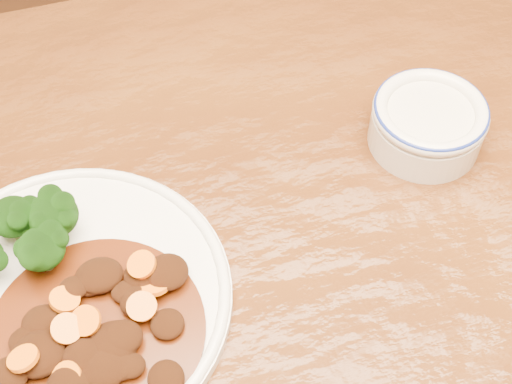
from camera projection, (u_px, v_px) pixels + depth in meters
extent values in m
cube|color=#572E0F|center=(348.00, 292.00, 0.62)|extent=(1.56, 1.01, 0.04)
cylinder|color=silver|center=(68.00, 301.00, 0.59)|extent=(0.27, 0.27, 0.01)
torus|color=silver|center=(66.00, 297.00, 0.58)|extent=(0.27, 0.27, 0.01)
cylinder|color=olive|center=(19.00, 230.00, 0.61)|extent=(0.01, 0.01, 0.02)
ellipsoid|color=black|center=(13.00, 217.00, 0.60)|extent=(0.04, 0.04, 0.03)
cylinder|color=olive|center=(47.00, 262.00, 0.59)|extent=(0.01, 0.01, 0.02)
ellipsoid|color=black|center=(41.00, 249.00, 0.58)|extent=(0.04, 0.04, 0.03)
cylinder|color=olive|center=(59.00, 230.00, 0.61)|extent=(0.01, 0.01, 0.02)
ellipsoid|color=black|center=(53.00, 215.00, 0.60)|extent=(0.04, 0.04, 0.03)
cylinder|color=#4E2108|center=(96.00, 332.00, 0.56)|extent=(0.17, 0.17, 0.00)
ellipsoid|color=black|center=(25.00, 341.00, 0.55)|extent=(0.03, 0.02, 0.01)
ellipsoid|color=black|center=(138.00, 302.00, 0.57)|extent=(0.03, 0.03, 0.01)
ellipsoid|color=black|center=(39.00, 354.00, 0.54)|extent=(0.04, 0.04, 0.02)
ellipsoid|color=black|center=(83.00, 356.00, 0.54)|extent=(0.03, 0.03, 0.02)
ellipsoid|color=black|center=(9.00, 375.00, 0.53)|extent=(0.03, 0.03, 0.01)
ellipsoid|color=black|center=(45.00, 344.00, 0.55)|extent=(0.03, 0.03, 0.01)
ellipsoid|color=black|center=(167.00, 324.00, 0.56)|extent=(0.03, 0.03, 0.01)
ellipsoid|color=black|center=(99.00, 276.00, 0.58)|extent=(0.04, 0.03, 0.02)
ellipsoid|color=black|center=(103.00, 368.00, 0.54)|extent=(0.04, 0.04, 0.02)
ellipsoid|color=black|center=(90.00, 282.00, 0.58)|extent=(0.03, 0.03, 0.01)
ellipsoid|color=black|center=(166.00, 378.00, 0.53)|extent=(0.03, 0.03, 0.01)
ellipsoid|color=black|center=(167.00, 272.00, 0.58)|extent=(0.04, 0.04, 0.02)
ellipsoid|color=black|center=(131.00, 366.00, 0.54)|extent=(0.02, 0.02, 0.01)
ellipsoid|color=black|center=(120.00, 338.00, 0.55)|extent=(0.03, 0.03, 0.02)
ellipsoid|color=black|center=(113.00, 345.00, 0.55)|extent=(0.04, 0.04, 0.02)
ellipsoid|color=black|center=(77.00, 383.00, 0.53)|extent=(0.03, 0.03, 0.01)
ellipsoid|color=black|center=(73.00, 288.00, 0.57)|extent=(0.02, 0.02, 0.01)
ellipsoid|color=black|center=(120.00, 365.00, 0.54)|extent=(0.03, 0.03, 0.01)
ellipsoid|color=black|center=(124.00, 292.00, 0.58)|extent=(0.02, 0.02, 0.01)
ellipsoid|color=black|center=(43.00, 322.00, 0.56)|extent=(0.03, 0.03, 0.02)
ellipsoid|color=black|center=(143.00, 275.00, 0.58)|extent=(0.03, 0.03, 0.02)
cylinder|color=orange|center=(142.00, 264.00, 0.58)|extent=(0.03, 0.02, 0.01)
cylinder|color=orange|center=(67.00, 377.00, 0.53)|extent=(0.03, 0.03, 0.02)
cylinder|color=orange|center=(142.00, 306.00, 0.56)|extent=(0.03, 0.03, 0.01)
cylinder|color=orange|center=(65.00, 299.00, 0.56)|extent=(0.03, 0.03, 0.01)
cylinder|color=orange|center=(155.00, 285.00, 0.58)|extent=(0.03, 0.03, 0.01)
cylinder|color=orange|center=(23.00, 358.00, 0.53)|extent=(0.03, 0.03, 0.01)
cylinder|color=orange|center=(66.00, 329.00, 0.54)|extent=(0.03, 0.03, 0.02)
cylinder|color=orange|center=(86.00, 321.00, 0.55)|extent=(0.03, 0.03, 0.02)
cylinder|color=silver|center=(426.00, 129.00, 0.69)|extent=(0.11, 0.11, 0.04)
cylinder|color=beige|center=(430.00, 114.00, 0.67)|extent=(0.08, 0.08, 0.01)
torus|color=silver|center=(431.00, 111.00, 0.67)|extent=(0.11, 0.11, 0.01)
torus|color=navy|center=(432.00, 109.00, 0.67)|extent=(0.11, 0.11, 0.01)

